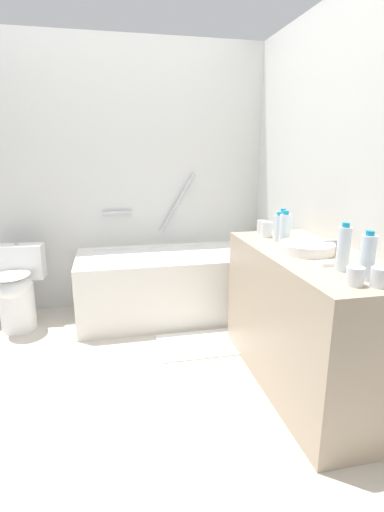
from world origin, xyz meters
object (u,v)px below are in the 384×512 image
(water_bottle_1, at_px, (285,229))
(drinking_glass_0, at_px, (355,276))
(water_bottle_0, at_px, (367,257))
(drinking_glass_1, at_px, (266,229))
(drinking_glass_2, at_px, (262,227))
(toilet, at_px, (17,288))
(soap_dish, at_px, (327,263))
(water_bottle_3, at_px, (282,225))
(bathtub, at_px, (173,282))
(water_bottle_4, at_px, (343,249))
(sink_faucet, at_px, (336,246))
(sink_basin, at_px, (307,248))
(drinking_glass_3, at_px, (379,277))
(water_bottle_2, at_px, (279,228))
(bath_mat, at_px, (203,344))

(water_bottle_1, distance_m, drinking_glass_0, 0.78)
(water_bottle_0, height_order, water_bottle_1, water_bottle_0)
(drinking_glass_1, xyz_separation_m, drinking_glass_2, (0.01, 0.09, -0.00))
(toilet, distance_m, drinking_glass_0, 2.57)
(drinking_glass_0, relative_size, soap_dish, 0.92)
(drinking_glass_2, distance_m, soap_dish, 0.80)
(water_bottle_3, xyz_separation_m, drinking_glass_0, (-0.09, -0.93, -0.05))
(bathtub, relative_size, drinking_glass_1, 15.45)
(water_bottle_4, xyz_separation_m, soap_dish, (-0.02, 0.10, -0.10))
(sink_faucet, xyz_separation_m, drinking_glass_0, (-0.26, -0.56, 0.01))
(water_bottle_0, bearing_deg, water_bottle_1, 94.85)
(sink_basin, distance_m, water_bottle_4, 0.36)
(drinking_glass_3, bearing_deg, sink_basin, 91.42)
(water_bottle_3, bearing_deg, drinking_glass_3, -89.94)
(sink_basin, relative_size, drinking_glass_3, 3.64)
(water_bottle_1, bearing_deg, toilet, 152.00)
(bathtub, bearing_deg, soap_dish, -68.42)
(water_bottle_2, bearing_deg, toilet, 154.14)
(soap_dish, bearing_deg, drinking_glass_0, -100.00)
(sink_basin, height_order, bath_mat, sink_basin)
(sink_faucet, height_order, water_bottle_2, water_bottle_2)
(sink_faucet, height_order, drinking_glass_2, drinking_glass_2)
(drinking_glass_3, height_order, soap_dish, drinking_glass_3)
(bathtub, distance_m, drinking_glass_3, 1.98)
(drinking_glass_0, relative_size, drinking_glass_3, 0.98)
(sink_basin, distance_m, bath_mat, 1.14)
(bathtub, bearing_deg, water_bottle_0, -70.03)
(water_bottle_3, xyz_separation_m, soap_dish, (-0.04, -0.62, -0.09))
(bathtub, distance_m, soap_dish, 1.65)
(toilet, height_order, drinking_glass_2, drinking_glass_2)
(sink_faucet, height_order, drinking_glass_0, drinking_glass_0)
(water_bottle_1, xyz_separation_m, water_bottle_3, (0.05, 0.15, -0.00))
(water_bottle_1, height_order, drinking_glass_0, water_bottle_1)
(sink_faucet, relative_size, water_bottle_2, 0.79)
(sink_basin, xyz_separation_m, water_bottle_1, (-0.04, 0.22, 0.07))
(drinking_glass_1, relative_size, drinking_glass_3, 1.23)
(drinking_glass_2, relative_size, drinking_glass_3, 1.16)
(sink_basin, bearing_deg, water_bottle_3, 87.83)
(water_bottle_1, xyz_separation_m, drinking_glass_0, (-0.04, -0.78, -0.06))
(water_bottle_0, height_order, water_bottle_2, water_bottle_0)
(bathtub, xyz_separation_m, bath_mat, (0.12, -0.62, -0.30))
(water_bottle_3, distance_m, drinking_glass_0, 0.94)
(sink_faucet, xyz_separation_m, soap_dish, (-0.21, -0.25, -0.02))
(sink_faucet, relative_size, water_bottle_0, 0.67)
(drinking_glass_0, bearing_deg, water_bottle_2, 87.59)
(bathtub, bearing_deg, bath_mat, -78.71)
(water_bottle_0, bearing_deg, drinking_glass_3, -93.46)
(water_bottle_2, relative_size, bath_mat, 0.29)
(sink_faucet, distance_m, water_bottle_3, 0.41)
(water_bottle_2, relative_size, drinking_glass_2, 1.96)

